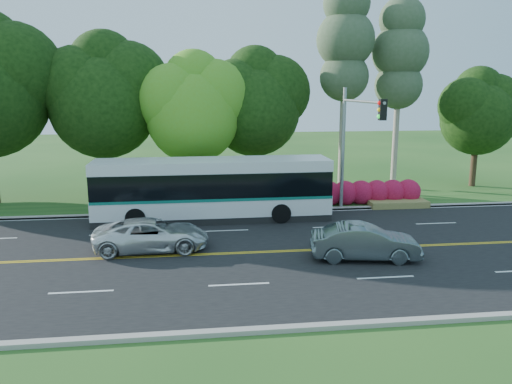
{
  "coord_description": "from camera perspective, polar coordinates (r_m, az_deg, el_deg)",
  "views": [
    {
      "loc": [
        -1.99,
        -20.34,
        6.93
      ],
      "look_at": [
        0.81,
        2.0,
        2.25
      ],
      "focal_mm": 35.0,
      "sensor_mm": 36.0,
      "label": 1
    }
  ],
  "objects": [
    {
      "name": "suv",
      "position": [
        22.22,
        -11.85,
        -4.8
      ],
      "size": [
        5.0,
        2.43,
        1.37
      ],
      "primitive_type": "imported",
      "rotation": [
        0.0,
        0.0,
        1.6
      ],
      "color": "silver",
      "rests_on": "road"
    },
    {
      "name": "road",
      "position": [
        21.58,
        -1.48,
        -6.98
      ],
      "size": [
        60.0,
        14.0,
        0.02
      ],
      "primitive_type": "cube",
      "color": "black",
      "rests_on": "ground"
    },
    {
      "name": "traffic_signal",
      "position": [
        27.2,
        11.14,
        6.75
      ],
      "size": [
        0.42,
        6.1,
        7.0
      ],
      "color": "#92969A",
      "rests_on": "ground"
    },
    {
      "name": "tree_row",
      "position": [
        32.63,
        -12.94,
        11.09
      ],
      "size": [
        44.7,
        9.1,
        13.84
      ],
      "color": "black",
      "rests_on": "ground"
    },
    {
      "name": "lane_markings",
      "position": [
        21.57,
        -1.73,
        -6.96
      ],
      "size": [
        57.6,
        13.82,
        0.0
      ],
      "color": "gold",
      "rests_on": "road"
    },
    {
      "name": "grass_verge",
      "position": [
        30.21,
        -3.17,
        -1.45
      ],
      "size": [
        60.0,
        4.0,
        0.1
      ],
      "primitive_type": "cube",
      "color": "#23531B",
      "rests_on": "ground"
    },
    {
      "name": "bougainvillea_hedge",
      "position": [
        30.57,
        10.48,
        -0.19
      ],
      "size": [
        9.5,
        2.25,
        1.5
      ],
      "color": "maroon",
      "rests_on": "ground"
    },
    {
      "name": "transit_bus",
      "position": [
        26.69,
        -4.99,
        0.23
      ],
      "size": [
        12.44,
        2.82,
        3.25
      ],
      "rotation": [
        0.0,
        0.0,
        0.01
      ],
      "color": "white",
      "rests_on": "road"
    },
    {
      "name": "curb_north",
      "position": [
        28.41,
        -2.91,
        -2.25
      ],
      "size": [
        60.0,
        0.3,
        0.15
      ],
      "primitive_type": "cube",
      "color": "#A39C93",
      "rests_on": "ground"
    },
    {
      "name": "ground",
      "position": [
        21.59,
        -1.48,
        -7.0
      ],
      "size": [
        120.0,
        120.0,
        0.0
      ],
      "primitive_type": "plane",
      "color": "#23531B",
      "rests_on": "ground"
    },
    {
      "name": "curb_south",
      "position": [
        15.0,
        1.33,
        -15.47
      ],
      "size": [
        60.0,
        0.3,
        0.15
      ],
      "primitive_type": "cube",
      "color": "#A39C93",
      "rests_on": "ground"
    },
    {
      "name": "sedan",
      "position": [
        21.07,
        12.34,
        -5.62
      ],
      "size": [
        4.61,
        2.22,
        1.46
      ],
      "primitive_type": "imported",
      "rotation": [
        0.0,
        0.0,
        1.41
      ],
      "color": "slate",
      "rests_on": "road"
    }
  ]
}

